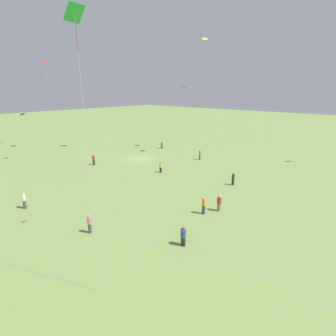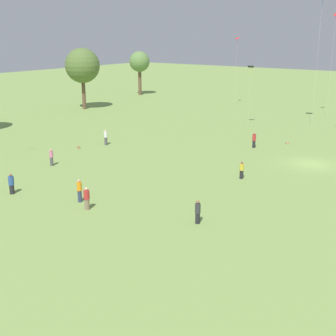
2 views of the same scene
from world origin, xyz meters
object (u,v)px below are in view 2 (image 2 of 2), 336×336
object	(u,v)px
person_1	(79,191)
kite_0	(251,69)
person_5	(198,212)
person_0	(242,170)
person_8	(254,140)
person_6	(106,137)
picnic_bag_1	(78,147)
person_2	(11,184)
kite_1	(237,44)
kite_5	(335,25)
person_7	(51,157)
kite_7	(322,2)
picnic_bag_0	(287,143)
person_3	(87,199)

from	to	relation	value
person_1	kite_0	xyz separation A→B (m)	(35.08, 3.07, 7.03)
kite_0	person_5	bearing A→B (deg)	138.76
person_0	person_8	bearing A→B (deg)	163.02
person_6	picnic_bag_1	world-z (taller)	person_6
person_1	person_2	xyz separation A→B (m)	(-1.93, 5.91, -0.08)
kite_1	kite_5	size ratio (longest dim) A/B	0.77
person_2	person_7	size ratio (longest dim) A/B	1.00
kite_5	kite_7	bearing A→B (deg)	-76.94
person_1	picnic_bag_0	bearing A→B (deg)	-79.48
person_0	kite_1	bearing A→B (deg)	171.23
person_0	person_5	xyz separation A→B (m)	(-11.07, -2.34, 0.04)
person_2	picnic_bag_0	size ratio (longest dim) A/B	3.70
person_8	kite_0	bearing A→B (deg)	108.22
person_3	person_5	xyz separation A→B (m)	(2.62, -8.11, -0.02)
person_7	picnic_bag_1	xyz separation A→B (m)	(6.51, 3.06, -0.71)
person_8	picnic_bag_0	distance (m)	4.76
person_2	person_7	world-z (taller)	person_7
person_3	kite_0	world-z (taller)	kite_0
picnic_bag_1	kite_0	bearing A→B (deg)	-23.15
kite_1	kite_5	bearing A→B (deg)	57.19
person_0	kite_7	world-z (taller)	kite_7
kite_0	picnic_bag_0	size ratio (longest dim) A/B	18.04
person_5	kite_1	world-z (taller)	kite_1
person_8	person_3	bearing A→B (deg)	-104.68
kite_1	kite_5	world-z (taller)	kite_5
kite_1	kite_0	bearing A→B (deg)	7.24
person_5	person_7	world-z (taller)	person_7
person_3	person_6	size ratio (longest dim) A/B	0.97
person_6	kite_7	bearing A→B (deg)	46.54
kite_7	person_3	bearing A→B (deg)	-68.36
person_0	person_6	distance (m)	19.18
person_5	person_6	distance (m)	25.29
person_2	person_6	bearing A→B (deg)	-161.42
person_1	person_6	distance (m)	19.22
person_8	kite_7	xyz separation A→B (m)	(15.75, -1.18, 15.64)
person_7	kite_7	world-z (taller)	kite_7
kite_7	person_0	bearing A→B (deg)	-58.08
person_7	kite_0	distance (m)	31.06
person_0	person_1	distance (m)	14.83
person_3	kite_1	bearing A→B (deg)	108.97
person_7	kite_1	bearing A→B (deg)	-150.61
picnic_bag_0	kite_0	bearing A→B (deg)	51.66
person_7	person_1	bearing A→B (deg)	85.00
person_5	kite_1	size ratio (longest dim) A/B	0.14
person_2	person_5	world-z (taller)	person_2
person_1	person_5	size ratio (longest dim) A/B	1.09
person_0	kite_5	size ratio (longest dim) A/B	0.10
person_2	picnic_bag_1	world-z (taller)	person_2
person_1	picnic_bag_0	world-z (taller)	person_1
kite_1	kite_7	world-z (taller)	kite_7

